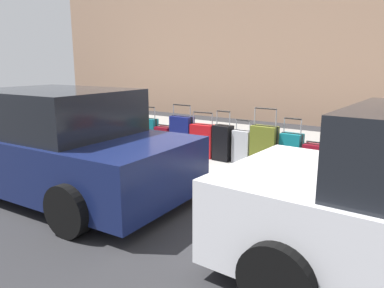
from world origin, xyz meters
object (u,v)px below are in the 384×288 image
suitcase_navy_2 (348,164)px  suitcase_teal_4 (291,152)px  suitcase_silver_6 (242,147)px  suitcase_red_8 (203,141)px  suitcase_olive_5 (264,147)px  suitcase_maroon_10 (164,138)px  bollard_post (92,122)px  suitcase_maroon_3 (318,160)px  suitcase_teal_11 (149,133)px  suitcase_black_7 (223,143)px  suitcase_navy_9 (182,135)px  fire_hydrant (116,125)px  parked_car_navy_1 (57,146)px  suitcase_red_1 (381,167)px

suitcase_navy_2 → suitcase_teal_4: suitcase_teal_4 is taller
suitcase_navy_2 → suitcase_silver_6: bearing=-1.6°
suitcase_red_8 → suitcase_olive_5: bearing=178.5°
suitcase_maroon_10 → bollard_post: bearing=5.5°
suitcase_maroon_3 → suitcase_teal_11: (3.74, -0.02, 0.07)m
suitcase_navy_2 → suitcase_black_7: size_ratio=0.81×
suitcase_maroon_3 → suitcase_navy_9: suitcase_navy_9 is taller
fire_hydrant → parked_car_navy_1: bearing=118.9°
suitcase_teal_4 → fire_hydrant: bearing=1.1°
suitcase_olive_5 → suitcase_maroon_10: (2.34, -0.06, -0.13)m
fire_hydrant → suitcase_teal_4: bearing=-178.9°
suitcase_maroon_10 → suitcase_teal_4: bearing=-179.4°
suitcase_teal_11 → bollard_post: 1.62m
suitcase_teal_11 → suitcase_black_7: bearing=178.6°
suitcase_silver_6 → fire_hydrant: size_ratio=1.02×
suitcase_maroon_3 → suitcase_black_7: bearing=0.9°
suitcase_maroon_10 → suitcase_navy_9: bearing=-178.7°
suitcase_navy_9 → suitcase_teal_11: suitcase_navy_9 is taller
suitcase_black_7 → suitcase_maroon_10: size_ratio=1.72×
suitcase_red_1 → suitcase_maroon_3: bearing=-4.8°
suitcase_teal_11 → parked_car_navy_1: size_ratio=0.21×
suitcase_olive_5 → suitcase_maroon_10: size_ratio=1.92×
suitcase_maroon_10 → suitcase_teal_11: bearing=-2.2°
suitcase_teal_11 → bollard_post: bearing=7.6°
suitcase_red_1 → suitcase_silver_6: (2.37, -0.09, -0.00)m
fire_hydrant → suitcase_red_8: bearing=-179.5°
suitcase_red_1 → suitcase_navy_9: size_ratio=0.85×
suitcase_maroon_10 → suitcase_red_1: bearing=178.9°
suitcase_red_8 → suitcase_maroon_3: bearing=-179.4°
suitcase_maroon_3 → suitcase_silver_6: bearing=-0.3°
suitcase_navy_9 → suitcase_red_8: bearing=176.3°
suitcase_teal_11 → suitcase_red_8: bearing=178.4°
suitcase_black_7 → parked_car_navy_1: 3.04m
suitcase_navy_9 → suitcase_teal_11: (0.92, -0.01, -0.06)m
suitcase_olive_5 → suitcase_maroon_3: bearing=-176.5°
fire_hydrant → suitcase_olive_5: bearing=179.8°
suitcase_maroon_3 → suitcase_black_7: (1.81, 0.03, 0.08)m
suitcase_teal_4 → parked_car_navy_1: bearing=45.4°
suitcase_silver_6 → suitcase_navy_9: bearing=-0.2°
suitcase_navy_2 → fire_hydrant: fire_hydrant is taller
suitcase_navy_2 → suitcase_olive_5: bearing=0.5°
bollard_post → suitcase_red_8: bearing=-176.8°
suitcase_black_7 → suitcase_maroon_10: suitcase_black_7 is taller
suitcase_navy_2 → parked_car_navy_1: 4.56m
suitcase_red_1 → suitcase_olive_5: size_ratio=0.80×
suitcase_teal_4 → suitcase_red_8: size_ratio=1.02×
suitcase_black_7 → parked_car_navy_1: (1.38, 2.69, 0.27)m
suitcase_olive_5 → bollard_post: size_ratio=1.16×
suitcase_navy_2 → suitcase_silver_6: suitcase_silver_6 is taller
suitcase_teal_4 → suitcase_navy_9: bearing=0.5°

